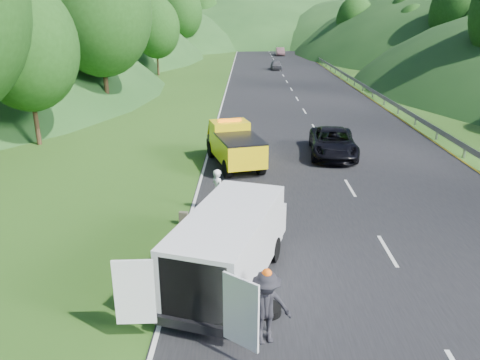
{
  "coord_description": "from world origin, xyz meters",
  "views": [
    {
      "loc": [
        -1.71,
        -15.97,
        7.43
      ],
      "look_at": [
        -1.97,
        1.38,
        1.3
      ],
      "focal_mm": 35.0,
      "sensor_mm": 36.0,
      "label": 1
    }
  ],
  "objects_px": {
    "woman": "(218,212)",
    "suitcase": "(184,218)",
    "white_van": "(230,243)",
    "passing_suv": "(332,156)",
    "worker": "(265,342)",
    "spare_tire": "(268,314)",
    "child": "(212,224)",
    "tow_truck": "(234,145)"
  },
  "relations": [
    {
      "from": "white_van",
      "to": "child",
      "type": "distance_m",
      "value": 4.28
    },
    {
      "from": "white_van",
      "to": "worker",
      "type": "height_order",
      "value": "white_van"
    },
    {
      "from": "tow_truck",
      "to": "spare_tire",
      "type": "distance_m",
      "value": 13.03
    },
    {
      "from": "worker",
      "to": "spare_tire",
      "type": "xyz_separation_m",
      "value": [
        0.11,
        1.13,
        0.0
      ]
    },
    {
      "from": "tow_truck",
      "to": "child",
      "type": "distance_m",
      "value": 7.49
    },
    {
      "from": "passing_suv",
      "to": "child",
      "type": "bearing_deg",
      "value": -118.42
    },
    {
      "from": "white_van",
      "to": "passing_suv",
      "type": "bearing_deg",
      "value": 84.8
    },
    {
      "from": "suitcase",
      "to": "spare_tire",
      "type": "distance_m",
      "value": 6.25
    },
    {
      "from": "worker",
      "to": "passing_suv",
      "type": "distance_m",
      "value": 16.47
    },
    {
      "from": "woman",
      "to": "suitcase",
      "type": "distance_m",
      "value": 1.72
    },
    {
      "from": "tow_truck",
      "to": "suitcase",
      "type": "bearing_deg",
      "value": -119.45
    },
    {
      "from": "white_van",
      "to": "passing_suv",
      "type": "relative_size",
      "value": 1.3
    },
    {
      "from": "worker",
      "to": "passing_suv",
      "type": "height_order",
      "value": "worker"
    },
    {
      "from": "woman",
      "to": "child",
      "type": "relative_size",
      "value": 1.77
    },
    {
      "from": "white_van",
      "to": "spare_tire",
      "type": "xyz_separation_m",
      "value": [
        1.04,
        -1.54,
        -1.28
      ]
    },
    {
      "from": "spare_tire",
      "to": "suitcase",
      "type": "bearing_deg",
      "value": 118.01
    },
    {
      "from": "woman",
      "to": "child",
      "type": "distance_m",
      "value": 1.15
    },
    {
      "from": "suitcase",
      "to": "spare_tire",
      "type": "relative_size",
      "value": 0.73
    },
    {
      "from": "woman",
      "to": "passing_suv",
      "type": "height_order",
      "value": "woman"
    },
    {
      "from": "white_van",
      "to": "child",
      "type": "height_order",
      "value": "white_van"
    },
    {
      "from": "woman",
      "to": "suitcase",
      "type": "relative_size",
      "value": 3.47
    },
    {
      "from": "white_van",
      "to": "woman",
      "type": "xyz_separation_m",
      "value": [
        -0.66,
        5.14,
        -1.28
      ]
    },
    {
      "from": "tow_truck",
      "to": "spare_tire",
      "type": "relative_size",
      "value": 7.9
    },
    {
      "from": "white_van",
      "to": "passing_suv",
      "type": "xyz_separation_m",
      "value": [
        5.25,
        13.23,
        -1.28
      ]
    },
    {
      "from": "woman",
      "to": "tow_truck",
      "type": "bearing_deg",
      "value": -38.08
    },
    {
      "from": "child",
      "to": "woman",
      "type": "bearing_deg",
      "value": 130.54
    },
    {
      "from": "worker",
      "to": "spare_tire",
      "type": "bearing_deg",
      "value": 70.01
    },
    {
      "from": "worker",
      "to": "spare_tire",
      "type": "distance_m",
      "value": 1.14
    },
    {
      "from": "woman",
      "to": "child",
      "type": "height_order",
      "value": "woman"
    },
    {
      "from": "tow_truck",
      "to": "suitcase",
      "type": "distance_m",
      "value": 7.65
    },
    {
      "from": "white_van",
      "to": "suitcase",
      "type": "bearing_deg",
      "value": 131.92
    },
    {
      "from": "tow_truck",
      "to": "child",
      "type": "relative_size",
      "value": 5.55
    },
    {
      "from": "tow_truck",
      "to": "passing_suv",
      "type": "height_order",
      "value": "tow_truck"
    },
    {
      "from": "woman",
      "to": "passing_suv",
      "type": "relative_size",
      "value": 0.34
    },
    {
      "from": "tow_truck",
      "to": "woman",
      "type": "xyz_separation_m",
      "value": [
        -0.48,
        -6.24,
        -1.11
      ]
    },
    {
      "from": "worker",
      "to": "spare_tire",
      "type": "height_order",
      "value": "worker"
    },
    {
      "from": "child",
      "to": "suitcase",
      "type": "relative_size",
      "value": 1.96
    },
    {
      "from": "passing_suv",
      "to": "white_van",
      "type": "bearing_deg",
      "value": -106.71
    },
    {
      "from": "white_van",
      "to": "woman",
      "type": "distance_m",
      "value": 5.34
    },
    {
      "from": "child",
      "to": "passing_suv",
      "type": "height_order",
      "value": "passing_suv"
    },
    {
      "from": "white_van",
      "to": "woman",
      "type": "height_order",
      "value": "white_van"
    },
    {
      "from": "passing_suv",
      "to": "woman",
      "type": "bearing_deg",
      "value": -121.24
    }
  ]
}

